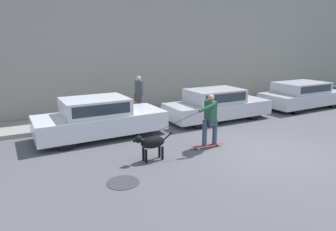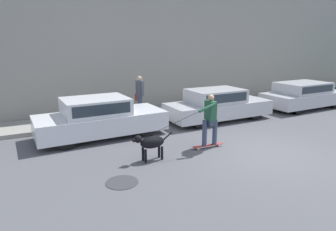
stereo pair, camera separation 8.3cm
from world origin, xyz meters
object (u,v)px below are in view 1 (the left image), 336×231
at_px(parked_car_2, 302,95).
at_px(parked_car_1, 217,105).
at_px(parked_car_0, 99,118).
at_px(pedestrian_with_bag, 139,94).
at_px(skateboarder, 210,118).
at_px(dog, 151,143).

bearing_deg(parked_car_2, parked_car_1, 178.53).
bearing_deg(parked_car_2, parked_car_0, 178.54).
xyz_separation_m(parked_car_1, pedestrian_with_bag, (-2.80, 1.62, 0.45)).
bearing_deg(parked_car_1, parked_car_0, 179.47).
relative_size(parked_car_2, pedestrian_with_bag, 2.59).
height_order(parked_car_1, pedestrian_with_bag, pedestrian_with_bag).
xyz_separation_m(parked_car_2, pedestrian_with_bag, (-7.92, 1.62, 0.44)).
height_order(parked_car_0, parked_car_1, parked_car_0).
bearing_deg(pedestrian_with_bag, parked_car_1, -35.61).
bearing_deg(skateboarder, pedestrian_with_bag, -78.24).
xyz_separation_m(dog, skateboarder, (2.00, 0.13, 0.44)).
bearing_deg(pedestrian_with_bag, parked_car_2, -17.12).
bearing_deg(parked_car_2, dog, -165.03).
distance_m(parked_car_0, pedestrian_with_bag, 2.69).
height_order(skateboarder, pedestrian_with_bag, pedestrian_with_bag).
xyz_separation_m(parked_car_0, parked_car_2, (10.02, 0.00, -0.01)).
relative_size(parked_car_1, skateboarder, 1.56).
relative_size(parked_car_0, skateboarder, 1.53).
distance_m(parked_car_2, pedestrian_with_bag, 8.09).
relative_size(parked_car_0, parked_car_1, 0.98).
xyz_separation_m(skateboarder, pedestrian_with_bag, (-0.59, 4.25, 0.13)).
height_order(parked_car_1, skateboarder, skateboarder).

